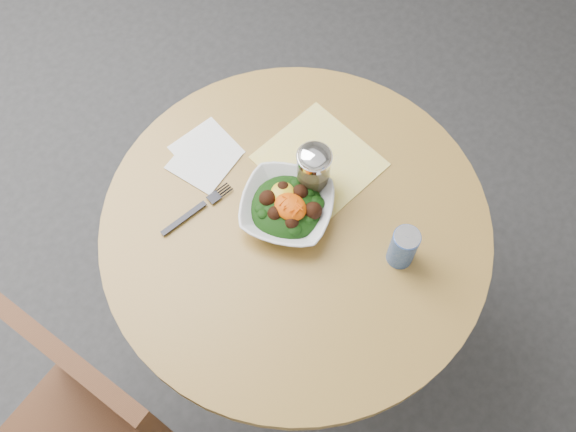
% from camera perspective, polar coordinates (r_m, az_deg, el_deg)
% --- Properties ---
extents(ground, '(6.00, 6.00, 0.00)m').
position_cam_1_polar(ground, '(2.17, 0.47, -9.17)').
color(ground, '#2C2C2E').
rests_on(ground, ground).
extents(table, '(0.90, 0.90, 0.75)m').
position_cam_1_polar(table, '(1.65, 0.62, -3.60)').
color(table, black).
rests_on(table, ground).
extents(chair, '(0.41, 0.41, 0.88)m').
position_cam_1_polar(chair, '(1.67, -17.41, -17.59)').
color(chair, '#522E17').
rests_on(chair, ground).
extents(cloth_napkin, '(0.28, 0.26, 0.00)m').
position_cam_1_polar(cloth_napkin, '(1.55, 2.81, 4.92)').
color(cloth_napkin, yellow).
rests_on(cloth_napkin, table).
extents(paper_napkins, '(0.17, 0.18, 0.00)m').
position_cam_1_polar(paper_napkins, '(1.57, -7.39, 5.38)').
color(paper_napkins, white).
rests_on(paper_napkins, table).
extents(salad_bowl, '(0.27, 0.27, 0.08)m').
position_cam_1_polar(salad_bowl, '(1.45, -0.10, 0.81)').
color(salad_bowl, white).
rests_on(salad_bowl, table).
extents(fork, '(0.05, 0.19, 0.00)m').
position_cam_1_polar(fork, '(1.49, -7.92, 0.73)').
color(fork, black).
rests_on(fork, table).
extents(spice_shaker, '(0.08, 0.08, 0.14)m').
position_cam_1_polar(spice_shaker, '(1.45, 2.28, 4.12)').
color(spice_shaker, silver).
rests_on(spice_shaker, table).
extents(beverage_can, '(0.06, 0.06, 0.11)m').
position_cam_1_polar(beverage_can, '(1.40, 10.20, -2.74)').
color(beverage_can, navy).
rests_on(beverage_can, table).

